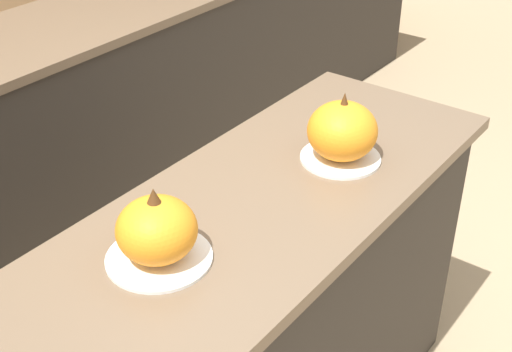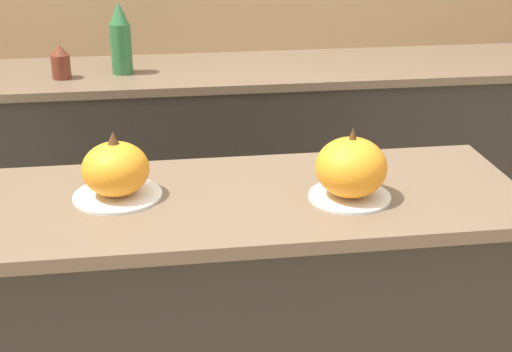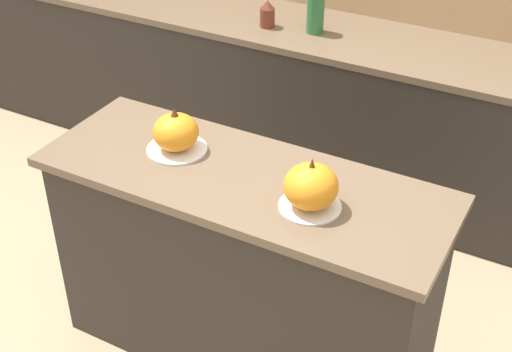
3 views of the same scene
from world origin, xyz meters
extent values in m
cube|color=#2D2823|center=(0.00, 0.00, 0.43)|extent=(1.46, 0.50, 0.86)
cube|color=brown|center=(0.00, 0.00, 0.88)|extent=(1.52, 0.56, 0.03)
cylinder|color=white|center=(-0.30, 0.04, 0.90)|extent=(0.23, 0.23, 0.01)
ellipsoid|color=orange|center=(-0.30, 0.04, 0.97)|extent=(0.17, 0.17, 0.14)
cone|color=#4C2D14|center=(-0.30, 0.04, 1.05)|extent=(0.03, 0.03, 0.04)
cylinder|color=white|center=(0.29, -0.05, 0.90)|extent=(0.21, 0.21, 0.01)
ellipsoid|color=orange|center=(0.29, -0.05, 0.98)|extent=(0.18, 0.18, 0.15)
cone|color=#4C2D14|center=(0.29, -0.05, 1.07)|extent=(0.02, 0.02, 0.04)
camera|label=1|loc=(-1.14, -0.85, 1.84)|focal=50.00mm
camera|label=2|loc=(-0.18, -1.68, 1.66)|focal=50.00mm
camera|label=3|loc=(1.05, -1.82, 2.31)|focal=50.00mm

